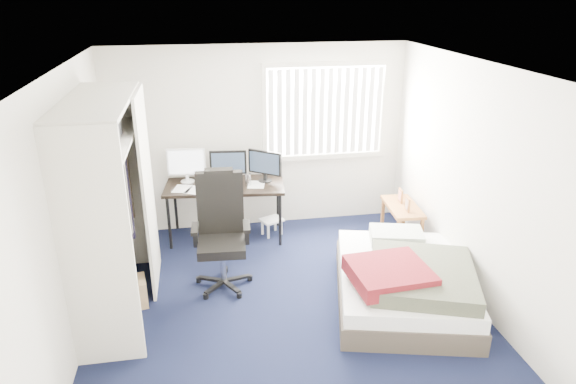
% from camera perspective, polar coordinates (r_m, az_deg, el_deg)
% --- Properties ---
extents(ground, '(4.20, 4.20, 0.00)m').
position_cam_1_polar(ground, '(5.63, -0.29, -12.36)').
color(ground, black).
rests_on(ground, ground).
extents(room_shell, '(4.20, 4.20, 4.20)m').
position_cam_1_polar(room_shell, '(4.94, -0.33, 2.27)').
color(room_shell, silver).
rests_on(room_shell, ground).
extents(window_assembly, '(1.72, 0.09, 1.32)m').
position_cam_1_polar(window_assembly, '(7.02, 4.16, 8.91)').
color(window_assembly, white).
rests_on(window_assembly, ground).
extents(closet, '(0.64, 1.84, 2.22)m').
position_cam_1_polar(closet, '(5.26, -19.10, 0.42)').
color(closet, beige).
rests_on(closet, ground).
extents(desk, '(1.61, 0.88, 1.22)m').
position_cam_1_polar(desk, '(6.78, -7.02, 1.15)').
color(desk, black).
rests_on(desk, ground).
extents(office_chair, '(0.66, 0.66, 1.32)m').
position_cam_1_polar(office_chair, '(5.81, -7.36, -5.57)').
color(office_chair, black).
rests_on(office_chair, ground).
extents(footstool, '(0.35, 0.32, 0.23)m').
position_cam_1_polar(footstool, '(7.01, -1.82, -3.40)').
color(footstool, white).
rests_on(footstool, ground).
extents(nightstand, '(0.43, 0.79, 0.71)m').
position_cam_1_polar(nightstand, '(6.85, 12.58, -1.97)').
color(nightstand, brown).
rests_on(nightstand, ground).
extents(bed, '(1.75, 2.08, 0.60)m').
position_cam_1_polar(bed, '(5.66, 12.77, -9.62)').
color(bed, '#3A322A').
rests_on(bed, ground).
extents(pine_box, '(0.43, 0.35, 0.29)m').
position_cam_1_polar(pine_box, '(5.80, -17.39, -10.67)').
color(pine_box, tan).
rests_on(pine_box, ground).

